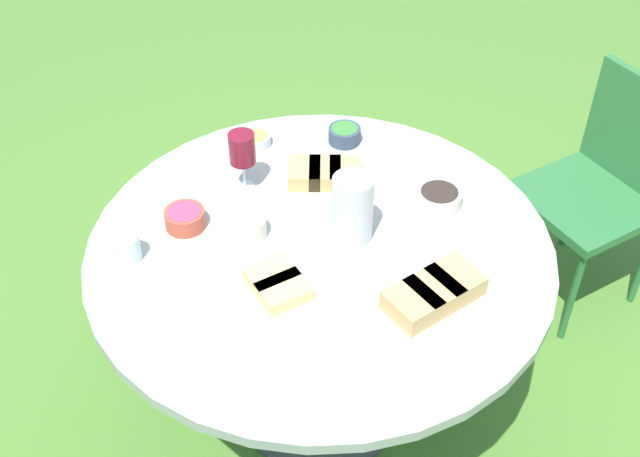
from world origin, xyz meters
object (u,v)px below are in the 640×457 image
water_pitcher (353,208)px  wine_glass (242,150)px  chair_near_right (606,178)px  dining_table (320,272)px

water_pitcher → wine_glass: bearing=80.2°
chair_near_right → wine_glass: (-0.86, 1.00, 0.38)m
water_pitcher → chair_near_right: bearing=-33.4°
dining_table → water_pitcher: water_pitcher is taller
chair_near_right → water_pitcher: (-0.93, 0.61, 0.34)m
dining_table → wine_glass: bearing=66.8°
chair_near_right → water_pitcher: size_ratio=4.28×
wine_glass → dining_table: bearing=-113.2°
chair_near_right → wine_glass: wine_glass is taller
water_pitcher → wine_glass: 0.40m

